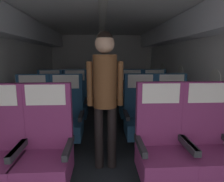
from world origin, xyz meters
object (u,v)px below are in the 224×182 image
(seat_c_left_aisle, at_px, (75,103))
(seat_a_left_aisle, at_px, (46,152))
(seat_b_right_window, at_px, (141,118))
(flight_attendant, at_px, (105,86))
(seat_c_left_window, at_px, (50,104))
(seat_b_left_aisle, at_px, (66,119))
(seat_c_right_window, at_px, (132,102))
(seat_c_right_aisle, at_px, (155,102))
(seat_a_right_aisle, at_px, (207,147))
(seat_b_right_aisle, at_px, (172,118))
(seat_b_left_window, at_px, (33,120))
(seat_a_right_window, at_px, (161,148))

(seat_c_left_aisle, bearing_deg, seat_a_left_aisle, -90.39)
(seat_b_right_window, height_order, flight_attendant, flight_attendant)
(seat_c_left_window, xyz_separation_m, seat_c_left_aisle, (0.48, 0.02, 0.00))
(seat_b_left_aisle, bearing_deg, flight_attendant, -41.15)
(seat_b_right_window, distance_m, seat_c_right_window, 0.98)
(seat_b_right_window, height_order, seat_c_right_aisle, same)
(seat_b_right_window, bearing_deg, seat_a_right_aisle, -63.72)
(seat_b_left_aisle, height_order, seat_b_right_aisle, same)
(seat_b_left_window, bearing_deg, flight_attendant, -24.97)
(seat_a_right_aisle, relative_size, flight_attendant, 0.68)
(seat_c_left_aisle, bearing_deg, seat_b_right_aisle, -32.18)
(seat_b_left_window, distance_m, flight_attendant, 1.28)
(seat_b_right_aisle, height_order, seat_b_right_window, same)
(seat_b_right_window, bearing_deg, seat_c_left_aisle, 138.54)
(seat_b_right_aisle, distance_m, seat_c_right_aisle, 0.98)
(seat_a_left_aisle, distance_m, seat_a_right_window, 1.13)
(seat_c_left_aisle, xyz_separation_m, seat_c_right_window, (1.12, 0.00, 0.00))
(seat_b_left_window, distance_m, seat_c_right_window, 1.88)
(seat_c_right_window, bearing_deg, seat_c_left_window, -179.26)
(seat_a_right_window, height_order, seat_c_left_window, same)
(seat_c_right_aisle, distance_m, seat_c_right_window, 0.47)
(seat_b_left_aisle, height_order, seat_c_left_aisle, same)
(seat_b_right_aisle, height_order, seat_c_left_aisle, same)
(seat_a_right_aisle, height_order, seat_a_right_window, same)
(seat_c_right_window, bearing_deg, seat_b_right_window, -90.89)
(seat_a_left_aisle, distance_m, seat_b_left_aisle, 0.98)
(seat_b_left_aisle, bearing_deg, seat_a_left_aisle, -90.89)
(seat_c_left_window, xyz_separation_m, seat_c_right_window, (1.60, 0.02, 0.00))
(seat_c_left_aisle, bearing_deg, seat_b_left_window, -115.76)
(seat_c_left_window, relative_size, seat_c_left_aisle, 1.00)
(seat_a_right_aisle, bearing_deg, seat_c_left_aisle, 129.14)
(seat_a_right_aisle, height_order, seat_b_left_window, same)
(seat_a_right_window, bearing_deg, seat_b_left_window, 148.96)
(seat_a_left_aisle, xyz_separation_m, seat_b_left_window, (-0.46, 0.97, 0.00))
(seat_b_left_window, bearing_deg, seat_a_right_window, -31.04)
(flight_attendant, bearing_deg, seat_a_right_window, -22.24)
(seat_b_right_aisle, bearing_deg, flight_attendant, -154.68)
(seat_c_left_window, distance_m, flight_attendant, 1.88)
(seat_b_right_window, bearing_deg, seat_c_right_aisle, 63.38)
(seat_a_left_aisle, bearing_deg, seat_c_left_window, 103.63)
(seat_c_left_window, height_order, flight_attendant, flight_attendant)
(flight_attendant, bearing_deg, seat_a_right_aisle, -6.61)
(seat_a_right_window, height_order, seat_b_right_window, same)
(seat_b_right_aisle, distance_m, seat_c_right_window, 1.09)
(flight_attendant, bearing_deg, seat_b_left_aisle, 157.28)
(seat_a_left_aisle, relative_size, seat_c_left_window, 1.00)
(seat_a_right_window, bearing_deg, flight_attendant, 139.34)
(seat_c_right_window, bearing_deg, seat_b_left_window, -148.24)
(flight_attendant, bearing_deg, seat_b_right_aisle, 43.74)
(seat_a_left_aisle, distance_m, seat_b_right_window, 1.49)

